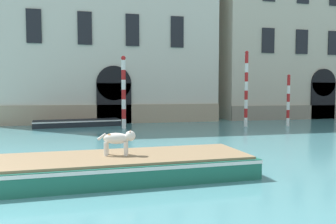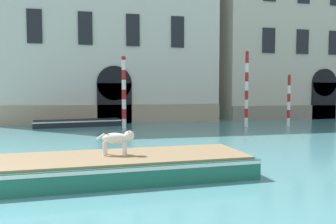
{
  "view_description": "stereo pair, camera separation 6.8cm",
  "coord_description": "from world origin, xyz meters",
  "px_view_note": "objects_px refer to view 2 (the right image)",
  "views": [
    {
      "loc": [
        3.57,
        -5.13,
        2.25
      ],
      "look_at": [
        7.12,
        10.25,
        1.2
      ],
      "focal_mm": 35.0,
      "sensor_mm": 36.0,
      "label": 1
    },
    {
      "loc": [
        3.63,
        -5.14,
        2.25
      ],
      "look_at": [
        7.12,
        10.25,
        1.2
      ],
      "focal_mm": 35.0,
      "sensor_mm": 36.0,
      "label": 2
    }
  ],
  "objects_px": {
    "boat_foreground": "(95,167)",
    "dog_on_deck": "(118,139)",
    "mooring_pole_1": "(247,89)",
    "boat_moored_near_palazzo": "(78,123)",
    "mooring_pole_0": "(289,100)",
    "mooring_pole_2": "(124,92)"
  },
  "relations": [
    {
      "from": "boat_foreground",
      "to": "dog_on_deck",
      "type": "bearing_deg",
      "value": 4.85
    },
    {
      "from": "mooring_pole_1",
      "to": "boat_moored_near_palazzo",
      "type": "bearing_deg",
      "value": 166.27
    },
    {
      "from": "boat_foreground",
      "to": "boat_moored_near_palazzo",
      "type": "distance_m",
      "value": 12.81
    },
    {
      "from": "dog_on_deck",
      "to": "boat_moored_near_palazzo",
      "type": "relative_size",
      "value": 0.18
    },
    {
      "from": "mooring_pole_0",
      "to": "mooring_pole_2",
      "type": "xyz_separation_m",
      "value": [
        -10.18,
        1.01,
        0.51
      ]
    },
    {
      "from": "mooring_pole_1",
      "to": "mooring_pole_2",
      "type": "height_order",
      "value": "mooring_pole_1"
    },
    {
      "from": "boat_foreground",
      "to": "boat_moored_near_palazzo",
      "type": "relative_size",
      "value": 1.51
    },
    {
      "from": "dog_on_deck",
      "to": "mooring_pole_1",
      "type": "xyz_separation_m",
      "value": [
        8.62,
        10.21,
        1.35
      ]
    },
    {
      "from": "mooring_pole_2",
      "to": "boat_moored_near_palazzo",
      "type": "bearing_deg",
      "value": 145.9
    },
    {
      "from": "mooring_pole_0",
      "to": "mooring_pole_2",
      "type": "bearing_deg",
      "value": 174.32
    },
    {
      "from": "mooring_pole_0",
      "to": "mooring_pole_1",
      "type": "bearing_deg",
      "value": 172.27
    },
    {
      "from": "boat_moored_near_palazzo",
      "to": "mooring_pole_1",
      "type": "height_order",
      "value": "mooring_pole_1"
    },
    {
      "from": "boat_moored_near_palazzo",
      "to": "boat_foreground",
      "type": "bearing_deg",
      "value": -93.12
    },
    {
      "from": "boat_moored_near_palazzo",
      "to": "mooring_pole_0",
      "type": "xyz_separation_m",
      "value": [
        12.91,
        -2.86,
        1.42
      ]
    },
    {
      "from": "boat_foreground",
      "to": "dog_on_deck",
      "type": "distance_m",
      "value": 0.91
    },
    {
      "from": "boat_foreground",
      "to": "mooring_pole_2",
      "type": "xyz_separation_m",
      "value": [
        1.71,
        10.93,
        1.84
      ]
    },
    {
      "from": "boat_foreground",
      "to": "mooring_pole_2",
      "type": "relative_size",
      "value": 1.92
    },
    {
      "from": "dog_on_deck",
      "to": "mooring_pole_1",
      "type": "height_order",
      "value": "mooring_pole_1"
    },
    {
      "from": "mooring_pole_2",
      "to": "boat_foreground",
      "type": "bearing_deg",
      "value": -98.91
    },
    {
      "from": "dog_on_deck",
      "to": "boat_moored_near_palazzo",
      "type": "xyz_separation_m",
      "value": [
        -1.59,
        12.7,
        -0.78
      ]
    },
    {
      "from": "dog_on_deck",
      "to": "mooring_pole_0",
      "type": "relative_size",
      "value": 0.3
    },
    {
      "from": "boat_foreground",
      "to": "mooring_pole_0",
      "type": "xyz_separation_m",
      "value": [
        11.89,
        9.91,
        1.33
      ]
    }
  ]
}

